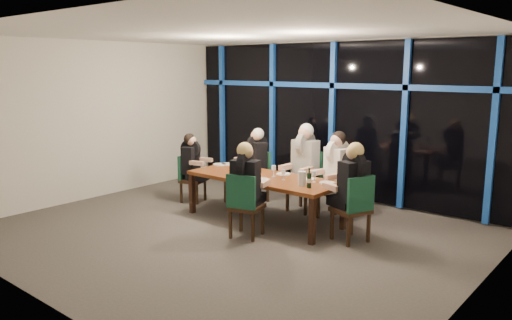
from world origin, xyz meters
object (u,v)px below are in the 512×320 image
(chair_end_left, at_px, (189,176))
(diner_far_left, at_px, (255,154))
(chair_far_right, at_px, (339,186))
(diner_near_mid, at_px, (246,176))
(chair_end_right, at_px, (355,205))
(diner_end_right, at_px, (352,177))
(chair_near_mid, at_px, (244,202))
(diner_far_mid, at_px, (304,155))
(chair_far_mid, at_px, (307,177))
(dining_table, at_px, (264,180))
(diner_end_left, at_px, (192,158))
(chair_far_left, at_px, (259,173))
(diner_far_right, at_px, (336,163))
(water_pitcher, at_px, (302,178))
(wine_bottle, at_px, (309,180))

(chair_end_left, height_order, diner_far_left, diner_far_left)
(chair_far_right, bearing_deg, diner_near_mid, -90.61)
(chair_end_right, relative_size, diner_end_right, 1.03)
(chair_near_mid, distance_m, diner_far_mid, 1.82)
(chair_end_left, bearing_deg, chair_near_mid, -131.33)
(chair_far_mid, height_order, chair_far_right, chair_far_mid)
(dining_table, height_order, chair_near_mid, chair_near_mid)
(chair_end_right, xyz_separation_m, diner_end_left, (-3.44, 0.06, 0.29))
(chair_near_mid, bearing_deg, chair_far_left, -72.56)
(chair_far_right, distance_m, chair_end_right, 1.18)
(chair_near_mid, height_order, diner_end_left, diner_end_left)
(chair_far_left, bearing_deg, diner_far_mid, 21.58)
(diner_far_mid, bearing_deg, chair_far_right, 1.48)
(dining_table, bearing_deg, diner_far_mid, 79.25)
(chair_near_mid, relative_size, diner_far_mid, 0.95)
(chair_far_mid, height_order, diner_far_right, diner_far_right)
(chair_end_right, relative_size, diner_far_mid, 0.97)
(diner_far_left, relative_size, diner_far_mid, 0.90)
(diner_near_mid, bearing_deg, chair_far_left, -71.88)
(chair_far_left, height_order, chair_end_left, chair_far_left)
(diner_far_left, relative_size, diner_far_right, 0.94)
(water_pitcher, bearing_deg, diner_far_right, 110.98)
(chair_far_right, height_order, chair_near_mid, chair_far_right)
(chair_far_mid, relative_size, diner_far_right, 1.07)
(chair_near_mid, bearing_deg, diner_near_mid, -90.00)
(diner_end_left, bearing_deg, dining_table, -111.04)
(chair_far_left, height_order, diner_near_mid, diner_near_mid)
(dining_table, height_order, chair_far_right, chair_far_right)
(wine_bottle, height_order, water_pitcher, wine_bottle)
(chair_end_right, distance_m, diner_far_right, 1.21)
(diner_far_left, bearing_deg, wine_bottle, -4.36)
(chair_far_mid, distance_m, diner_far_left, 1.14)
(dining_table, relative_size, diner_near_mid, 2.73)
(chair_end_right, bearing_deg, diner_far_mid, -100.42)
(dining_table, relative_size, diner_far_left, 2.83)
(chair_far_mid, xyz_separation_m, diner_far_mid, (-0.00, -0.09, 0.42))
(chair_far_mid, bearing_deg, diner_far_mid, -90.00)
(chair_end_right, relative_size, diner_far_left, 1.09)
(chair_end_left, distance_m, water_pitcher, 2.71)
(chair_far_mid, relative_size, chair_end_right, 1.05)
(chair_far_right, bearing_deg, diner_far_mid, -161.65)
(diner_end_left, xyz_separation_m, diner_near_mid, (2.07, -0.85, 0.09))
(chair_end_left, height_order, chair_end_right, chair_end_right)
(chair_near_mid, relative_size, wine_bottle, 3.22)
(dining_table, bearing_deg, diner_near_mid, -69.15)
(diner_end_right, bearing_deg, chair_end_left, -69.91)
(chair_near_mid, bearing_deg, chair_far_mid, -101.59)
(chair_end_left, relative_size, chair_end_right, 0.88)
(diner_far_right, relative_size, diner_near_mid, 1.03)
(diner_far_mid, xyz_separation_m, diner_end_left, (-1.94, -0.82, -0.16))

